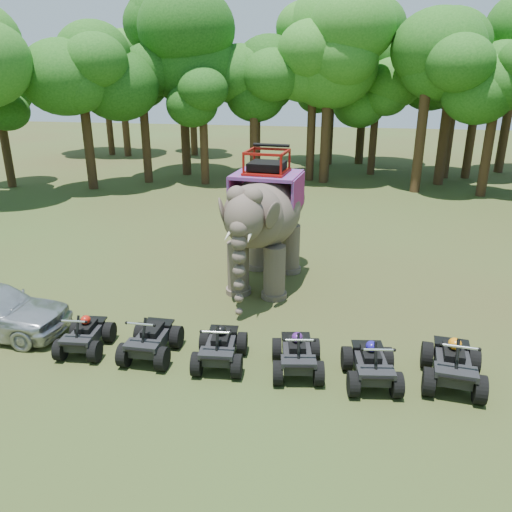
# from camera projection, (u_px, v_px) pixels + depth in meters

# --- Properties ---
(ground) EXTENTS (110.00, 110.00, 0.00)m
(ground) POSITION_uv_depth(u_px,v_px,m) (248.00, 335.00, 13.84)
(ground) COLOR #47381E
(ground) RESTS_ON ground
(elephant) EXTENTS (2.96, 5.71, 4.61)m
(elephant) POSITION_uv_depth(u_px,v_px,m) (266.00, 218.00, 16.53)
(elephant) COLOR brown
(elephant) RESTS_ON ground
(atv_0) EXTENTS (1.24, 1.62, 1.14)m
(atv_0) POSITION_uv_depth(u_px,v_px,m) (84.00, 330.00, 12.91)
(atv_0) COLOR black
(atv_0) RESTS_ON ground
(atv_1) EXTENTS (1.22, 1.67, 1.24)m
(atv_1) POSITION_uv_depth(u_px,v_px,m) (151.00, 334.00, 12.62)
(atv_1) COLOR black
(atv_1) RESTS_ON ground
(atv_2) EXTENTS (1.33, 1.74, 1.22)m
(atv_2) POSITION_uv_depth(u_px,v_px,m) (220.00, 342.00, 12.28)
(atv_2) COLOR black
(atv_2) RESTS_ON ground
(atv_3) EXTENTS (1.43, 1.79, 1.20)m
(atv_3) POSITION_uv_depth(u_px,v_px,m) (297.00, 349.00, 11.97)
(atv_3) COLOR black
(atv_3) RESTS_ON ground
(atv_4) EXTENTS (1.42, 1.80, 1.22)m
(atv_4) POSITION_uv_depth(u_px,v_px,m) (372.00, 359.00, 11.56)
(atv_4) COLOR black
(atv_4) RESTS_ON ground
(atv_5) EXTENTS (1.50, 1.94, 1.35)m
(atv_5) POSITION_uv_depth(u_px,v_px,m) (454.00, 358.00, 11.48)
(atv_5) COLOR black
(atv_5) RESTS_ON ground
(tree_0) EXTENTS (5.22, 5.22, 7.46)m
(tree_0) POSITION_uv_depth(u_px,v_px,m) (311.00, 123.00, 32.08)
(tree_0) COLOR #195114
(tree_0) RESTS_ON ground
(tree_1) EXTENTS (4.92, 4.92, 7.03)m
(tree_1) POSITION_uv_depth(u_px,v_px,m) (375.00, 123.00, 34.02)
(tree_1) COLOR #195114
(tree_1) RESTS_ON ground
(tree_2) EXTENTS (6.53, 6.53, 9.32)m
(tree_2) POSITION_uv_depth(u_px,v_px,m) (423.00, 112.00, 28.53)
(tree_2) COLOR #195114
(tree_2) RESTS_ON ground
(tree_3) EXTENTS (5.75, 5.75, 8.22)m
(tree_3) POSITION_uv_depth(u_px,v_px,m) (492.00, 124.00, 27.75)
(tree_3) COLOR #195114
(tree_3) RESTS_ON ground
(tree_29) EXTENTS (4.94, 4.94, 7.06)m
(tree_29) POSITION_uv_depth(u_px,v_px,m) (3.00, 129.00, 30.21)
(tree_29) COLOR #195114
(tree_29) RESTS_ON ground
(tree_30) EXTENTS (6.25, 6.25, 8.93)m
(tree_30) POSITION_uv_depth(u_px,v_px,m) (85.00, 114.00, 29.42)
(tree_30) COLOR #195114
(tree_30) RESTS_ON ground
(tree_31) EXTENTS (5.71, 5.71, 8.16)m
(tree_31) POSITION_uv_depth(u_px,v_px,m) (144.00, 118.00, 31.34)
(tree_31) COLOR #195114
(tree_31) RESTS_ON ground
(tree_32) EXTENTS (5.03, 5.03, 7.19)m
(tree_32) POSITION_uv_depth(u_px,v_px,m) (203.00, 127.00, 31.02)
(tree_32) COLOR #195114
(tree_32) RESTS_ON ground
(tree_33) EXTENTS (5.40, 5.40, 7.72)m
(tree_33) POSITION_uv_depth(u_px,v_px,m) (256.00, 119.00, 32.95)
(tree_33) COLOR #195114
(tree_33) RESTS_ON ground
(tree_34) EXTENTS (7.09, 7.09, 10.12)m
(tree_34) POSITION_uv_depth(u_px,v_px,m) (328.00, 101.00, 31.41)
(tree_34) COLOR #195114
(tree_34) RESTS_ON ground
(tree_35) EXTENTS (6.49, 6.49, 9.26)m
(tree_35) POSITION_uv_depth(u_px,v_px,m) (123.00, 99.00, 41.09)
(tree_35) COLOR #195114
(tree_35) RESTS_ON ground
(tree_36) EXTENTS (5.92, 5.92, 8.45)m
(tree_36) POSITION_uv_depth(u_px,v_px,m) (474.00, 114.00, 32.57)
(tree_36) COLOR #195114
(tree_36) RESTS_ON ground
(tree_37) EXTENTS (7.25, 7.25, 10.35)m
(tree_37) POSITION_uv_depth(u_px,v_px,m) (511.00, 97.00, 34.17)
(tree_37) COLOR #195114
(tree_37) RESTS_ON ground
(tree_38) EXTENTS (6.14, 6.14, 8.77)m
(tree_38) POSITION_uv_depth(u_px,v_px,m) (326.00, 113.00, 31.19)
(tree_38) COLOR #195114
(tree_38) RESTS_ON ground
(tree_39) EXTENTS (6.45, 6.45, 9.22)m
(tree_39) POSITION_uv_depth(u_px,v_px,m) (192.00, 99.00, 41.57)
(tree_39) COLOR #195114
(tree_39) RESTS_ON ground
(tree_40) EXTENTS (7.22, 7.22, 10.31)m
(tree_40) POSITION_uv_depth(u_px,v_px,m) (184.00, 98.00, 33.39)
(tree_40) COLOR #195114
(tree_40) RESTS_ON ground
(tree_41) EXTENTS (6.15, 6.15, 8.78)m
(tree_41) POSITION_uv_depth(u_px,v_px,m) (452.00, 111.00, 32.60)
(tree_41) COLOR #195114
(tree_41) RESTS_ON ground
(tree_42) EXTENTS (5.17, 5.17, 7.39)m
(tree_42) POSITION_uv_depth(u_px,v_px,m) (331.00, 115.00, 37.74)
(tree_42) COLOR #195114
(tree_42) RESTS_ON ground
(tree_43) EXTENTS (7.30, 7.30, 10.43)m
(tree_43) POSITION_uv_depth(u_px,v_px,m) (449.00, 100.00, 30.31)
(tree_43) COLOR #195114
(tree_43) RESTS_ON ground
(tree_44) EXTENTS (5.66, 5.66, 8.09)m
(tree_44) POSITION_uv_depth(u_px,v_px,m) (313.00, 109.00, 38.85)
(tree_44) COLOR #195114
(tree_44) RESTS_ON ground
(tree_45) EXTENTS (5.16, 5.16, 7.37)m
(tree_45) POSITION_uv_depth(u_px,v_px,m) (108.00, 111.00, 42.04)
(tree_45) COLOR #195114
(tree_45) RESTS_ON ground
(tree_46) EXTENTS (6.11, 6.11, 8.73)m
(tree_46) POSITION_uv_depth(u_px,v_px,m) (82.00, 102.00, 41.68)
(tree_46) COLOR #195114
(tree_46) RESTS_ON ground
(tree_48) EXTENTS (5.38, 5.38, 7.68)m
(tree_48) POSITION_uv_depth(u_px,v_px,m) (254.00, 121.00, 31.71)
(tree_48) COLOR #195114
(tree_48) RESTS_ON ground
(tree_49) EXTENTS (7.61, 7.61, 10.86)m
(tree_49) POSITION_uv_depth(u_px,v_px,m) (364.00, 91.00, 37.41)
(tree_49) COLOR #195114
(tree_49) RESTS_ON ground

